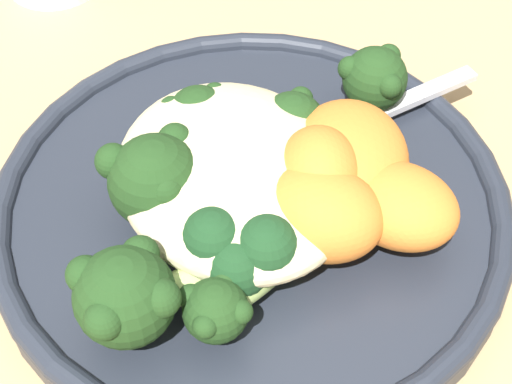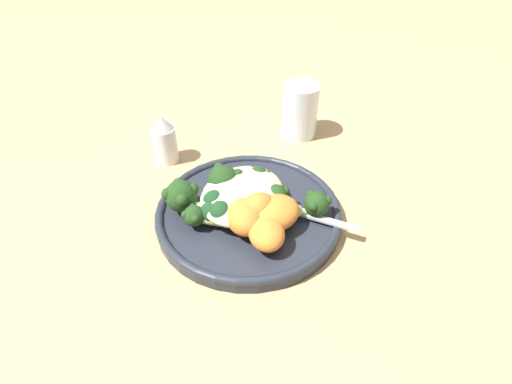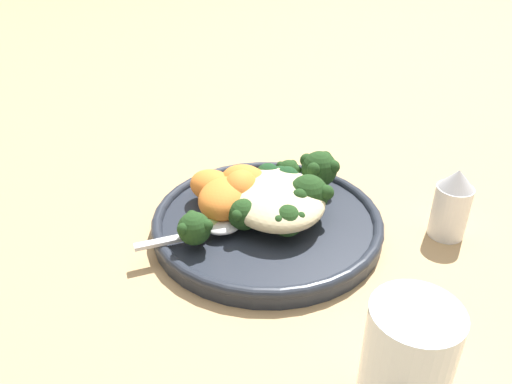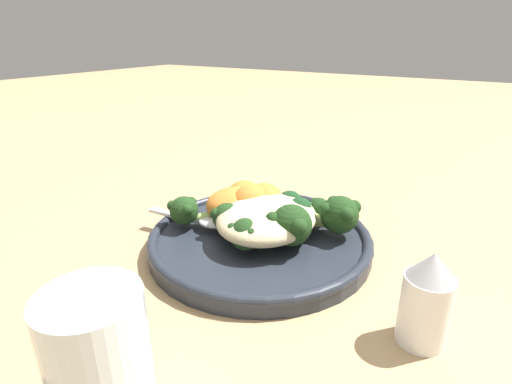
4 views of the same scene
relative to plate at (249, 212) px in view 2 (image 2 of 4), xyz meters
name	(u,v)px [view 2 (image 2 of 4)]	position (x,y,z in m)	size (l,w,h in m)	color
ground_plane	(262,219)	(0.01, -0.02, -0.01)	(4.00, 4.00, 0.00)	tan
plate	(249,212)	(0.00, 0.00, 0.00)	(0.25, 0.25, 0.02)	#232833
quinoa_mound	(242,195)	(0.00, 0.01, 0.03)	(0.12, 0.11, 0.04)	beige
broccoli_stalk_0	(306,207)	(0.02, -0.07, 0.02)	(0.09, 0.10, 0.03)	#9EBC66
broccoli_stalk_1	(271,200)	(0.01, -0.03, 0.03)	(0.08, 0.04, 0.03)	#9EBC66
broccoli_stalk_2	(255,187)	(0.03, 0.00, 0.02)	(0.11, 0.05, 0.03)	#9EBC66
broccoli_stalk_3	(235,189)	(0.01, 0.02, 0.03)	(0.08, 0.08, 0.03)	#9EBC66
broccoli_stalk_4	(227,183)	(0.01, 0.04, 0.03)	(0.08, 0.09, 0.04)	#9EBC66
broccoli_stalk_5	(191,200)	(-0.04, 0.06, 0.03)	(0.04, 0.13, 0.04)	#9EBC66
broccoli_stalk_6	(213,218)	(-0.05, 0.02, 0.02)	(0.06, 0.10, 0.03)	#9EBC66
sweet_potato_chunk_0	(247,218)	(-0.04, -0.02, 0.03)	(0.06, 0.05, 0.04)	orange
sweet_potato_chunk_1	(267,233)	(-0.05, -0.05, 0.03)	(0.05, 0.04, 0.03)	orange
sweet_potato_chunk_2	(273,213)	(-0.01, -0.04, 0.03)	(0.07, 0.06, 0.04)	orange
sweet_potato_chunk_3	(258,209)	(-0.02, -0.02, 0.03)	(0.05, 0.04, 0.04)	orange
kale_tuft	(220,208)	(-0.04, 0.02, 0.03)	(0.05, 0.05, 0.04)	#193D1E
spoon	(299,212)	(0.02, -0.07, 0.01)	(0.03, 0.11, 0.01)	silver
water_glass	(300,111)	(0.24, 0.03, 0.04)	(0.06, 0.06, 0.09)	silver
salt_shaker	(164,140)	(0.06, 0.19, 0.03)	(0.04, 0.04, 0.08)	white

